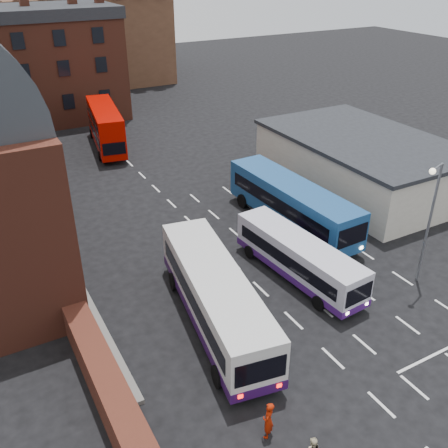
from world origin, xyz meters
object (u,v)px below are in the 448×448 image
bus_white_outbound (215,294)px  street_lamp (430,214)px  bus_red_double (106,127)px  pedestrian_red (268,420)px  bus_blue (292,201)px  bus_white_inbound (298,256)px

bus_white_outbound → street_lamp: bearing=-2.1°
bus_white_outbound → bus_red_double: bearing=92.9°
bus_red_double → pedestrian_red: bus_red_double is taller
bus_white_outbound → pedestrian_red: 7.35m
bus_blue → bus_red_double: size_ratio=1.13×
bus_red_double → bus_white_outbound: bearing=93.1°
bus_red_double → street_lamp: street_lamp is taller
pedestrian_red → bus_white_outbound: bearing=-142.4°
bus_white_outbound → bus_red_double: bus_red_double is taller
bus_red_double → bus_blue: bearing=115.9°
pedestrian_red → bus_blue: bearing=-169.5°
bus_white_outbound → pedestrian_red: (-1.46, -7.14, -0.98)m
bus_white_inbound → bus_blue: bus_blue is taller
bus_blue → pedestrian_red: size_ratio=6.78×
bus_red_double → street_lamp: bearing=115.3°
bus_white_outbound → pedestrian_red: bearing=-92.3°
bus_blue → street_lamp: size_ratio=1.58×
bus_blue → bus_red_double: bearing=-76.0°
street_lamp → pedestrian_red: size_ratio=4.30×
bus_red_double → pedestrian_red: size_ratio=5.97×
bus_white_inbound → bus_blue: (3.45, 5.48, 0.39)m
bus_blue → pedestrian_red: bus_blue is taller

